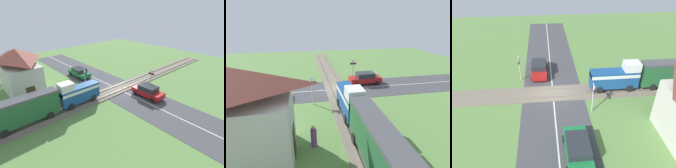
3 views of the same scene
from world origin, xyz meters
The scene contains 11 objects.
ground_plane centered at (0.00, 0.00, 0.00)m, with size 60.00×60.00×0.00m, color #5B8442.
road_surface centered at (0.00, 0.00, 0.01)m, with size 48.00×6.40×0.02m.
track_bed centered at (0.00, 0.00, 0.07)m, with size 2.80×48.00×0.24m.
train centered at (0.00, 14.01, 1.89)m, with size 1.58×19.75×3.18m.
car_near_crossing centered at (-4.36, -1.44, 0.84)m, with size 4.34×2.00×1.62m.
car_far_side centered at (8.26, 1.44, 0.78)m, with size 4.55×2.04×1.49m.
crossing_signal_west_approach centered at (-3.18, -3.59, 1.98)m, with size 0.90×0.18×3.09m.
crossing_signal_east_approach centered at (3.18, 3.59, 1.98)m, with size 0.90×0.18×3.09m.
station_building centered at (8.31, 10.72, 3.08)m, with size 7.66×4.38×6.31m.
pedestrian_by_station centered at (3.46, 10.26, 0.78)m, with size 0.42×0.42×1.71m.
tree_by_station centered at (14.36, 11.86, 2.06)m, with size 1.98×1.98×3.07m.
Camera 1 is at (-16.79, 16.31, 11.47)m, focal length 28.00 mm.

